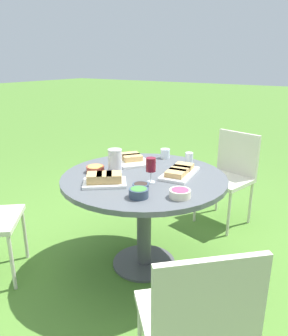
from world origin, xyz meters
TOP-DOWN VIEW (x-y plane):
  - ground_plane at (0.00, 0.00)m, footprint 40.00×40.00m
  - dining_table at (0.00, 0.00)m, footprint 1.20×1.20m
  - chair_near_left at (-1.10, 0.27)m, footprint 0.51×0.53m
  - chair_far_back at (0.83, 0.82)m, footprint 0.61×0.61m
  - water_pitcher at (0.06, -0.22)m, footprint 0.11×0.10m
  - wine_glass at (0.09, 0.11)m, footprint 0.07×0.07m
  - platter_bread_main at (-0.16, 0.21)m, footprint 0.40×0.25m
  - platter_charcuterie at (-0.22, -0.27)m, footprint 0.37×0.38m
  - platter_sandwich_side at (0.29, -0.13)m, footprint 0.33×0.35m
  - bowl_fries at (0.13, -0.35)m, footprint 0.13×0.13m
  - bowl_salad at (0.34, 0.19)m, footprint 0.12×0.12m
  - bowl_olives at (0.22, 0.12)m, footprint 0.11×0.11m
  - bowl_dip_red at (0.21, 0.40)m, footprint 0.13×0.13m
  - cup_water_near at (-0.46, 0.14)m, footprint 0.06×0.06m
  - cup_water_far at (-0.48, -0.10)m, footprint 0.08×0.08m
  - handbag at (-1.05, -0.46)m, footprint 0.30×0.14m

SIDE VIEW (x-z plane):
  - ground_plane at x=0.00m, z-range 0.00..0.00m
  - handbag at x=-1.05m, z-range -0.06..0.31m
  - chair_near_left at x=-1.10m, z-range 0.08..0.97m
  - chair_far_back at x=0.83m, z-range 0.08..0.97m
  - dining_table at x=0.00m, z-range 0.26..1.00m
  - bowl_olives at x=0.22m, z-range 0.75..0.78m
  - platter_bread_main at x=-0.16m, z-range 0.74..0.80m
  - platter_charcuterie at x=-0.22m, z-range 0.74..0.80m
  - bowl_fries at x=0.13m, z-range 0.75..0.79m
  - bowl_dip_red at x=0.21m, z-range 0.75..0.80m
  - bowl_salad at x=0.34m, z-range 0.75..0.80m
  - platter_sandwich_side at x=0.29m, z-range 0.74..0.82m
  - cup_water_far at x=-0.48m, z-range 0.74..0.82m
  - cup_water_near at x=-0.46m, z-range 0.74..0.83m
  - water_pitcher at x=0.06m, z-range 0.74..0.93m
  - wine_glass at x=0.09m, z-range 0.78..0.95m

